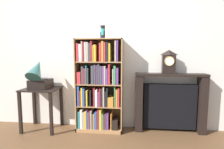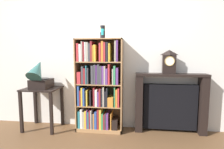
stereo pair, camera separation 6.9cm
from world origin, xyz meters
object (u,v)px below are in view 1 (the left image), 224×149
(cup_stack, at_px, (103,32))
(gramophone, at_px, (38,76))
(mantel_clock, at_px, (169,62))
(side_table_left, at_px, (42,98))
(fireplace_mantel, at_px, (169,103))
(bookshelf, at_px, (98,88))

(cup_stack, bearing_deg, gramophone, -174.46)
(mantel_clock, bearing_deg, side_table_left, -176.51)
(fireplace_mantel, bearing_deg, side_table_left, -176.00)
(mantel_clock, bearing_deg, cup_stack, -175.15)
(side_table_left, height_order, fireplace_mantel, fireplace_mantel)
(side_table_left, relative_size, fireplace_mantel, 0.63)
(gramophone, distance_m, fireplace_mantel, 2.25)
(bookshelf, relative_size, mantel_clock, 4.05)
(bookshelf, bearing_deg, side_table_left, -175.86)
(bookshelf, bearing_deg, gramophone, -172.18)
(fireplace_mantel, bearing_deg, gramophone, -174.34)
(cup_stack, height_order, mantel_clock, cup_stack)
(bookshelf, bearing_deg, cup_stack, -20.92)
(side_table_left, height_order, mantel_clock, mantel_clock)
(cup_stack, relative_size, mantel_clock, 0.54)
(cup_stack, height_order, fireplace_mantel, cup_stack)
(bookshelf, distance_m, side_table_left, 1.01)
(side_table_left, distance_m, gramophone, 0.41)
(bookshelf, height_order, fireplace_mantel, bookshelf)
(mantel_clock, bearing_deg, bookshelf, -177.06)
(bookshelf, relative_size, cup_stack, 7.56)
(gramophone, xyz_separation_m, fireplace_mantel, (2.19, 0.22, -0.46))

